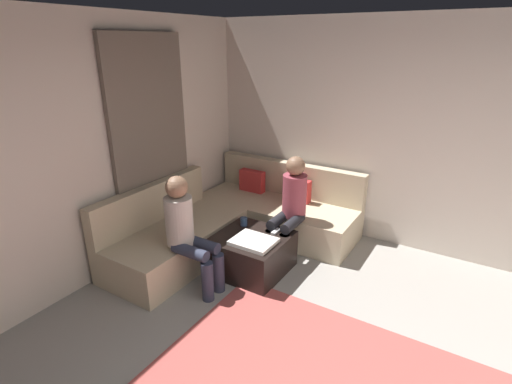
% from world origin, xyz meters
% --- Properties ---
extents(wall_back, '(6.00, 0.12, 2.70)m').
position_xyz_m(wall_back, '(0.00, 2.94, 1.35)').
color(wall_back, beige).
rests_on(wall_back, ground_plane).
extents(wall_left, '(0.12, 6.00, 2.70)m').
position_xyz_m(wall_left, '(-2.94, 0.00, 1.35)').
color(wall_left, beige).
rests_on(wall_left, ground_plane).
extents(curtain_panel, '(0.06, 1.10, 2.50)m').
position_xyz_m(curtain_panel, '(-2.84, 1.30, 1.25)').
color(curtain_panel, '#726659').
rests_on(curtain_panel, ground_plane).
extents(sectional_couch, '(2.10, 2.55, 0.87)m').
position_xyz_m(sectional_couch, '(-2.08, 1.88, 0.28)').
color(sectional_couch, '#C6B593').
rests_on(sectional_couch, ground_plane).
extents(ottoman, '(0.76, 0.76, 0.42)m').
position_xyz_m(ottoman, '(-1.55, 1.41, 0.21)').
color(ottoman, black).
rests_on(ottoman, ground_plane).
extents(folded_blanket, '(0.44, 0.36, 0.04)m').
position_xyz_m(folded_blanket, '(-1.45, 1.29, 0.44)').
color(folded_blanket, white).
rests_on(folded_blanket, ottoman).
extents(coffee_mug, '(0.08, 0.08, 0.10)m').
position_xyz_m(coffee_mug, '(-1.77, 1.59, 0.47)').
color(coffee_mug, '#334C72').
rests_on(coffee_mug, ottoman).
extents(game_remote, '(0.05, 0.15, 0.02)m').
position_xyz_m(game_remote, '(-1.37, 1.63, 0.43)').
color(game_remote, white).
rests_on(game_remote, ottoman).
extents(person_on_couch_back, '(0.30, 0.60, 1.20)m').
position_xyz_m(person_on_couch_back, '(-1.35, 1.93, 0.66)').
color(person_on_couch_back, black).
rests_on(person_on_couch_back, ground_plane).
extents(person_on_couch_side, '(0.60, 0.30, 1.20)m').
position_xyz_m(person_on_couch_side, '(-1.93, 0.82, 0.66)').
color(person_on_couch_side, '#2D3347').
rests_on(person_on_couch_side, ground_plane).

